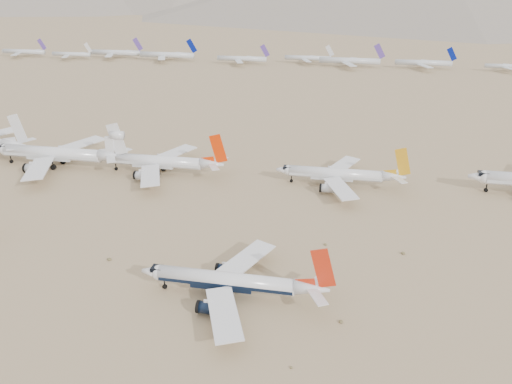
% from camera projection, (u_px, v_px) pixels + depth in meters
% --- Properties ---
extents(ground, '(7000.00, 7000.00, 0.00)m').
position_uv_depth(ground, '(217.00, 312.00, 99.69)').
color(ground, '#826A4B').
rests_on(ground, ground).
extents(main_airliner, '(38.78, 37.88, 13.69)m').
position_uv_depth(main_airliner, '(234.00, 282.00, 103.11)').
color(main_airliner, silver).
rests_on(main_airliner, ground).
extents(row2_gold_tail, '(39.66, 38.79, 14.12)m').
position_uv_depth(row2_gold_tail, '(340.00, 174.00, 158.46)').
color(row2_gold_tail, silver).
rests_on(row2_gold_tail, ground).
extents(row2_orange_tail, '(42.83, 41.90, 15.28)m').
position_uv_depth(row2_orange_tail, '(161.00, 162.00, 168.20)').
color(row2_orange_tail, silver).
rests_on(row2_orange_tail, ground).
extents(row2_white_trijet, '(48.75, 47.64, 17.27)m').
position_uv_depth(row2_white_trijet, '(60.00, 153.00, 174.04)').
color(row2_white_trijet, silver).
rests_on(row2_white_trijet, ground).
extents(distant_storage_row, '(610.23, 56.35, 15.28)m').
position_uv_depth(distant_storage_row, '(351.00, 61.00, 370.53)').
color(distant_storage_row, silver).
rests_on(distant_storage_row, ground).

